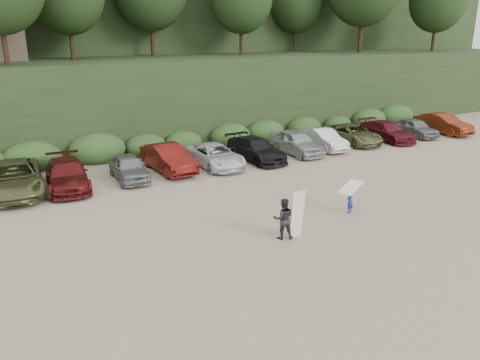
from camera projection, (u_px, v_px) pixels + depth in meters
ground at (293, 223)px, 20.49m from camera, size 120.00×120.00×0.00m
parked_cars at (226, 152)px, 29.31m from camera, size 39.52×6.03×1.64m
child_surfer at (350, 195)px, 21.41m from camera, size 2.14×1.66×1.29m
adult_surfer at (284, 218)px, 18.77m from camera, size 1.31×0.91×2.02m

